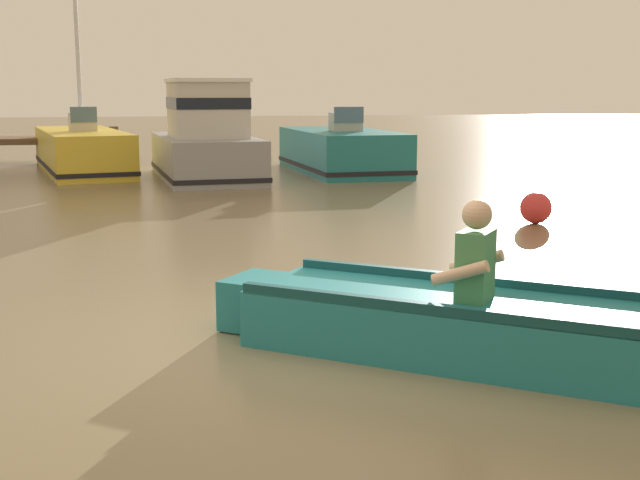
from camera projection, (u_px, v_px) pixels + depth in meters
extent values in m
plane|color=#7A6B4C|center=(278.00, 343.00, 6.61)|extent=(120.00, 120.00, 0.00)
cylinder|color=#4D3924|center=(115.00, 146.00, 22.50)|extent=(0.24, 0.24, 1.02)
cube|color=#1E727A|center=(454.00, 326.00, 6.31)|extent=(3.14, 2.75, 0.44)
cube|color=#1E727A|center=(256.00, 301.00, 7.05)|extent=(0.68, 0.72, 0.42)
cube|color=#103F43|center=(433.00, 309.00, 5.81)|extent=(2.47, 1.90, 0.08)
cube|color=#103F43|center=(473.00, 280.00, 6.72)|extent=(2.47, 1.90, 0.08)
cube|color=teal|center=(467.00, 304.00, 6.23)|extent=(0.83, 0.98, 0.06)
cube|color=#3F7F4C|center=(475.00, 265.00, 6.16)|extent=(0.38, 0.40, 0.52)
sphere|color=tan|center=(477.00, 215.00, 6.09)|extent=(0.22, 0.22, 0.22)
cylinder|color=tan|center=(460.00, 273.00, 5.99)|extent=(0.39, 0.33, 0.23)
cylinder|color=tan|center=(477.00, 262.00, 6.38)|extent=(0.39, 0.33, 0.23)
cube|color=gold|center=(82.00, 151.00, 20.49)|extent=(2.84, 6.00, 1.01)
cube|color=black|center=(83.00, 165.00, 20.55)|extent=(2.89, 6.05, 0.10)
cube|color=beige|center=(83.00, 122.00, 19.97)|extent=(0.70, 0.61, 0.44)
cube|color=slate|center=(84.00, 115.00, 19.70)|extent=(0.61, 0.16, 0.36)
cylinder|color=silver|center=(77.00, 48.00, 19.93)|extent=(0.10, 0.10, 3.89)
cube|color=gray|center=(205.00, 157.00, 18.93)|extent=(2.38, 4.86, 0.96)
cube|color=black|center=(206.00, 171.00, 18.98)|extent=(2.43, 4.90, 0.10)
cube|color=beige|center=(207.00, 110.00, 18.34)|extent=(1.71, 2.10, 1.19)
cube|color=black|center=(207.00, 103.00, 18.31)|extent=(1.74, 2.13, 0.24)
cube|color=white|center=(206.00, 80.00, 18.23)|extent=(1.80, 2.21, 0.08)
cube|color=#1E727A|center=(341.00, 151.00, 20.51)|extent=(2.36, 4.99, 1.01)
cube|color=black|center=(341.00, 164.00, 20.56)|extent=(2.40, 5.03, 0.10)
cube|color=#B2ADA3|center=(346.00, 122.00, 20.03)|extent=(0.75, 0.54, 0.44)
cube|color=slate|center=(349.00, 115.00, 19.75)|extent=(0.73, 0.08, 0.36)
sphere|color=red|center=(536.00, 208.00, 12.52)|extent=(0.48, 0.48, 0.48)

